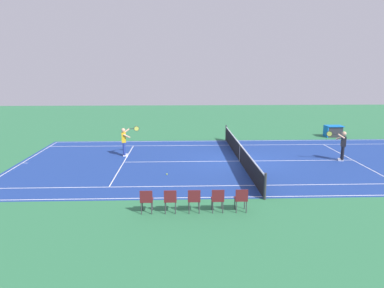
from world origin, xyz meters
TOP-DOWN VIEW (x-y plane):
  - ground_plane at (0.00, 0.00)m, footprint 60.00×60.00m
  - court_slab at (0.00, 0.00)m, footprint 24.20×11.40m
  - court_line_markings at (0.00, 0.00)m, footprint 23.85×11.05m
  - tennis_net at (0.00, 0.00)m, footprint 0.10×11.70m
  - tennis_player_near at (6.55, -1.44)m, footprint 1.01×0.84m
  - tennis_player_far at (-5.69, 0.08)m, footprint 1.18×0.74m
  - tennis_ball at (3.95, 2.41)m, footprint 0.07×0.07m
  - spectator_chair_0 at (1.14, 6.97)m, footprint 0.44×0.44m
  - spectator_chair_1 at (1.98, 6.97)m, footprint 0.44×0.44m
  - spectator_chair_2 at (2.82, 6.97)m, footprint 0.44×0.44m
  - spectator_chair_3 at (3.66, 6.97)m, footprint 0.44×0.44m
  - spectator_chair_4 at (4.50, 6.97)m, footprint 0.44×0.44m
  - equipment_cart_tarped at (-8.20, -6.76)m, footprint 1.25×0.84m

SIDE VIEW (x-z plane):
  - ground_plane at x=0.00m, z-range 0.00..0.00m
  - court_slab at x=0.00m, z-range 0.00..0.00m
  - court_line_markings at x=0.00m, z-range 0.00..0.01m
  - tennis_ball at x=3.95m, z-range 0.00..0.07m
  - equipment_cart_tarped at x=-8.20m, z-range 0.01..0.86m
  - tennis_net at x=0.00m, z-range -0.05..1.03m
  - spectator_chair_0 at x=1.14m, z-range 0.08..0.96m
  - spectator_chair_1 at x=1.98m, z-range 0.08..0.96m
  - spectator_chair_2 at x=2.82m, z-range 0.08..0.96m
  - spectator_chair_3 at x=3.66m, z-range 0.08..0.96m
  - spectator_chair_4 at x=4.50m, z-range 0.08..0.96m
  - tennis_player_near at x=6.55m, z-range 0.08..1.78m
  - tennis_player_far at x=-5.69m, z-range 0.08..1.78m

